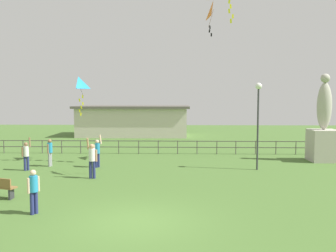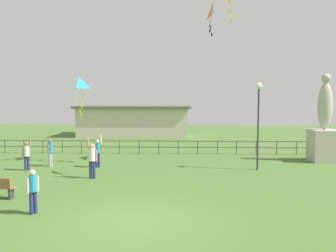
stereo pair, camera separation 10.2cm
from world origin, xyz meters
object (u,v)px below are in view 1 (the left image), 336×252
person_0 (92,158)px  person_4 (50,151)px  person_1 (26,154)px  kite_0 (213,10)px  lamppost (258,107)px  person_2 (34,189)px  person_3 (97,151)px  statue_monument (323,133)px  kite_3 (79,86)px

person_0 → person_4: (-3.19, 3.03, -0.10)m
person_1 → kite_0: bearing=14.2°
lamppost → person_2: (-9.32, -7.91, -2.56)m
person_4 → person_3: bearing=-4.7°
statue_monument → kite_0: 10.22m
lamppost → person_0: 9.26m
statue_monument → kite_3: size_ratio=2.29×
person_2 → person_1: bearing=114.6°
lamppost → person_2: size_ratio=3.09×
person_2 → kite_3: 11.31m
lamppost → kite_0: kite_0 is taller
person_1 → person_2: size_ratio=1.18×
person_3 → kite_0: bearing=13.8°
person_1 → kite_3: (2.08, 3.23, 3.79)m
person_0 → kite_0: 11.20m
person_4 → person_0: bearing=-43.5°
statue_monument → kite_3: 15.58m
person_4 → kite_3: (1.20, 2.02, 3.79)m
person_0 → kite_3: size_ratio=0.85×
person_1 → person_4: person_1 is taller
statue_monument → person_2: statue_monument is taller
person_3 → kite_3: (-1.62, 2.25, 3.76)m
person_1 → kite_0: (10.37, 2.62, 8.22)m
person_3 → kite_0: size_ratio=0.89×
statue_monument → lamppost: 5.76m
kite_3 → person_2: bearing=-83.1°
person_0 → person_1: 4.46m
statue_monument → person_4: size_ratio=3.43×
kite_0 → lamppost: bearing=-41.5°
person_1 → statue_monument: bearing=11.2°
person_0 → person_3: person_0 is taller
person_2 → kite_0: (7.00, 9.96, 8.24)m
statue_monument → person_2: (-14.01, -10.77, -0.85)m
person_4 → kite_3: kite_3 is taller
statue_monument → kite_3: (-15.30, -0.20, 2.96)m
person_2 → kite_0: 14.70m
statue_monument → person_1: size_ratio=2.99×
lamppost → person_0: lamppost is taller
person_0 → kite_0: bearing=35.2°
person_1 → person_4: size_ratio=1.15×
lamppost → person_4: size_ratio=3.02×
kite_3 → statue_monument: bearing=0.7°
kite_0 → person_3: bearing=-166.2°
lamppost → person_4: bearing=176.9°
lamppost → kite_3: kite_3 is taller
statue_monument → person_4: bearing=-172.3°
person_4 → kite_0: 12.63m
person_1 → kite_0: kite_0 is taller
person_3 → kite_0: kite_0 is taller
statue_monument → lamppost: (-4.70, -2.86, 1.71)m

